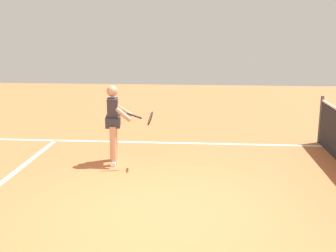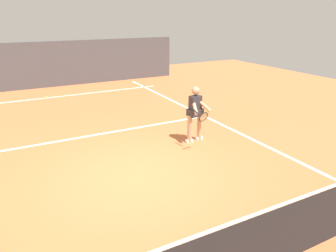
{
  "view_description": "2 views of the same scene",
  "coord_description": "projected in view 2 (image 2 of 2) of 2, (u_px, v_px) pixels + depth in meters",
  "views": [
    {
      "loc": [
        5.67,
        0.58,
        2.65
      ],
      "look_at": [
        -0.71,
        0.09,
        1.13
      ],
      "focal_mm": 44.79,
      "sensor_mm": 36.0,
      "label": 1
    },
    {
      "loc": [
        2.28,
        5.83,
        3.39
      ],
      "look_at": [
        -0.95,
        -0.31,
        0.9
      ],
      "focal_mm": 33.72,
      "sensor_mm": 36.0,
      "label": 2
    }
  ],
  "objects": [
    {
      "name": "ground_plane",
      "position": [
        137.0,
        175.0,
        6.99
      ],
      "size": [
        27.43,
        27.43,
        0.0
      ],
      "primitive_type": "plane",
      "color": "#C66638"
    },
    {
      "name": "baseline_marking",
      "position": [
        66.0,
        96.0,
        13.7
      ],
      "size": [
        8.44,
        0.1,
        0.01
      ],
      "primitive_type": "cube",
      "color": "white",
      "rests_on": "ground"
    },
    {
      "name": "tennis_ball_near",
      "position": [
        46.0,
        97.0,
        13.35
      ],
      "size": [
        0.07,
        0.07,
        0.07
      ],
      "primitive_type": "sphere",
      "color": "#D1E533",
      "rests_on": "ground"
    },
    {
      "name": "service_line_marking",
      "position": [
        100.0,
        134.0,
        9.36
      ],
      "size": [
        7.44,
        0.1,
        0.01
      ],
      "primitive_type": "cube",
      "color": "white",
      "rests_on": "ground"
    },
    {
      "name": "court_back_wall",
      "position": [
        54.0,
        64.0,
        15.17
      ],
      "size": [
        12.44,
        0.24,
        2.16
      ],
      "primitive_type": "cube",
      "color": "#47474C",
      "rests_on": "ground"
    },
    {
      "name": "sideline_left_marking",
      "position": [
        263.0,
        144.0,
        8.63
      ],
      "size": [
        0.1,
        19.1,
        0.01
      ],
      "primitive_type": "cube",
      "color": "white",
      "rests_on": "ground"
    },
    {
      "name": "tennis_player",
      "position": [
        195.0,
        112.0,
        8.57
      ],
      "size": [
        0.72,
        1.01,
        1.55
      ],
      "color": "tan",
      "rests_on": "ground"
    }
  ]
}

